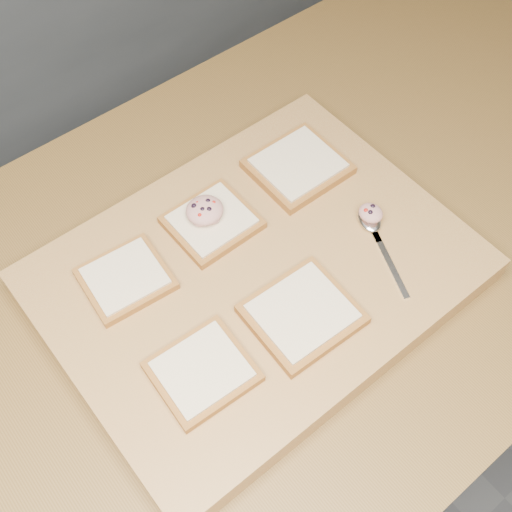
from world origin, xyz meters
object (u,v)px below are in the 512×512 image
(cutting_board, at_px, (256,275))
(spoon, at_px, (372,226))
(tuna_salad_dollop, at_px, (205,210))
(bread_far_center, at_px, (212,222))

(cutting_board, relative_size, spoon, 3.65)
(cutting_board, height_order, spoon, spoon)
(cutting_board, xyz_separation_m, tuna_salad_dollop, (-0.01, 0.10, 0.05))
(cutting_board, relative_size, tuna_salad_dollop, 10.37)
(tuna_salad_dollop, bearing_deg, spoon, -41.09)
(bread_far_center, height_order, tuna_salad_dollop, tuna_salad_dollop)
(bread_far_center, distance_m, tuna_salad_dollop, 0.02)
(bread_far_center, xyz_separation_m, tuna_salad_dollop, (-0.00, 0.01, 0.02))
(cutting_board, relative_size, bread_far_center, 4.82)
(bread_far_center, bearing_deg, cutting_board, -87.24)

